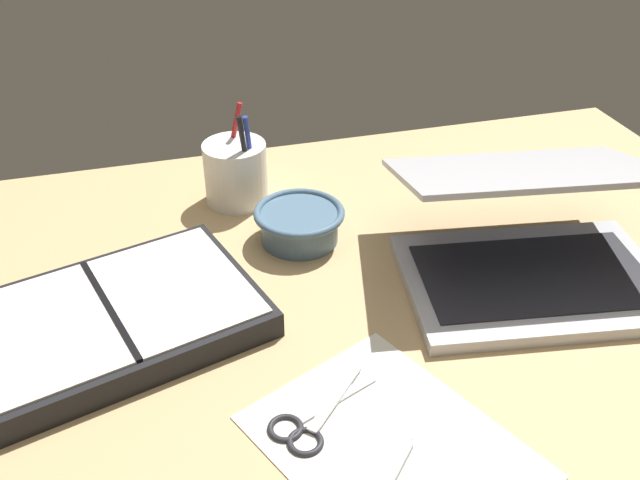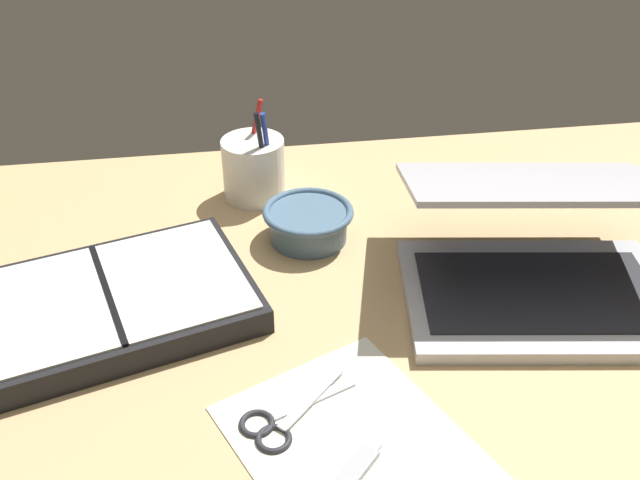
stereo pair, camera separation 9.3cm
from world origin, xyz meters
The scene contains 8 objects.
desk_top centered at (0.00, 0.00, 1.00)cm, with size 140.00×100.00×2.00cm, color tan.
laptop centered at (27.12, 2.33, 7.26)cm, with size 38.74×36.53×16.91cm.
bowl centered at (-0.69, 18.92, 4.88)cm, with size 13.30×13.30×5.17cm.
pen_cup centered at (-7.47, 32.80, 7.03)cm, with size 9.93×9.93×15.71cm.
planner centered at (-27.98, 5.25, 3.86)cm, with size 40.43×32.57×3.90cm.
scissors centered at (-8.87, -16.13, 2.34)cm, with size 13.43×11.12×0.80cm.
paper_sheet_front centered at (-1.05, -21.02, 2.08)cm, with size 21.47×27.70×0.16cm, color silver.
usb_drive centered at (-1.78, -23.37, 2.50)cm, with size 6.09×6.35×1.00cm.
Camera 2 is at (-12.41, -68.36, 60.39)cm, focal length 40.00 mm.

